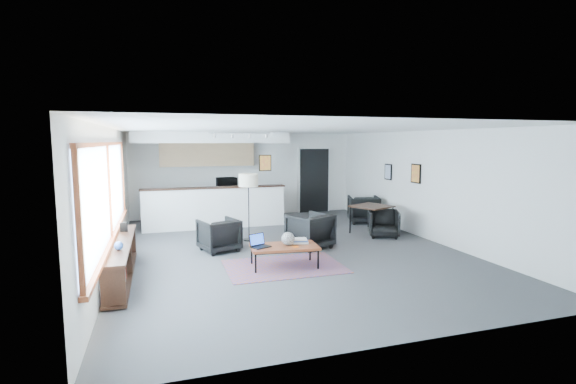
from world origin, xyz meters
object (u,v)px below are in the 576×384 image
object	(u,v)px
microwave	(227,182)
laptop	(259,243)
floor_lamp	(248,183)
armchair_left	(219,233)
dining_chair_far	(364,210)
dining_chair_near	(383,224)
book_stack	(300,241)
dining_table	(372,208)
coffee_table	(284,247)
armchair_right	(310,229)
ceramic_pot	(288,239)

from	to	relation	value
microwave	laptop	bearing A→B (deg)	-100.63
floor_lamp	microwave	size ratio (longest dim) A/B	2.79
armchair_left	dining_chair_far	size ratio (longest dim) A/B	1.05
dining_chair_near	dining_chair_far	size ratio (longest dim) A/B	0.85
book_stack	floor_lamp	xyz separation A→B (m)	(-0.53, 2.18, 0.93)
dining_chair_far	dining_table	bearing A→B (deg)	88.53
book_stack	dining_chair_near	bearing A→B (deg)	29.75
dining_table	floor_lamp	bearing A→B (deg)	176.20
book_stack	dining_table	bearing A→B (deg)	37.14
dining_table	microwave	distance (m)	4.59
coffee_table	armchair_right	world-z (taller)	armchair_right
book_stack	dining_chair_far	bearing A→B (deg)	47.09
armchair_right	microwave	size ratio (longest dim) A/B	1.49
armchair_left	dining_table	bearing A→B (deg)	170.62
dining_table	microwave	xyz separation A→B (m)	(-3.17, 3.29, 0.46)
dining_chair_near	floor_lamp	bearing A→B (deg)	-167.54
dining_table	dining_chair_far	world-z (taller)	dining_chair_far
floor_lamp	dining_chair_far	xyz separation A→B (m)	(3.63, 1.14, -1.01)
book_stack	armchair_left	distance (m)	1.96
armchair_left	dining_chair_far	xyz separation A→B (m)	(4.45, 1.92, -0.02)
armchair_left	dining_chair_near	size ratio (longest dim) A/B	1.24
book_stack	dining_chair_far	xyz separation A→B (m)	(3.09, 3.33, -0.09)
coffee_table	ceramic_pot	size ratio (longest dim) A/B	5.25
laptop	armchair_right	world-z (taller)	armchair_right
ceramic_pot	dining_chair_far	size ratio (longest dim) A/B	0.34
ceramic_pot	coffee_table	bearing A→B (deg)	-179.45
book_stack	microwave	world-z (taller)	microwave
floor_lamp	laptop	bearing A→B (deg)	-97.38
book_stack	ceramic_pot	bearing A→B (deg)	-160.79
coffee_table	ceramic_pot	world-z (taller)	ceramic_pot
dining_chair_near	dining_chair_far	world-z (taller)	dining_chair_far
dining_table	dining_chair_far	xyz separation A→B (m)	(0.48, 1.35, -0.29)
dining_chair_near	dining_chair_far	distance (m)	1.82
dining_chair_near	dining_table	bearing A→B (deg)	127.09
coffee_table	laptop	bearing A→B (deg)	178.18
armchair_left	dining_table	world-z (taller)	armchair_left
coffee_table	floor_lamp	size ratio (longest dim) A/B	0.82
dining_chair_near	microwave	world-z (taller)	microwave
book_stack	dining_chair_near	xyz separation A→B (m)	(2.71, 1.55, -0.14)
laptop	floor_lamp	xyz separation A→B (m)	(0.29, 2.22, 0.90)
armchair_left	floor_lamp	xyz separation A→B (m)	(0.82, 0.77, 0.99)
armchair_left	armchair_right	distance (m)	1.98
ceramic_pot	book_stack	world-z (taller)	ceramic_pot
armchair_left	dining_chair_near	bearing A→B (deg)	164.47
ceramic_pot	microwave	xyz separation A→B (m)	(-0.29, 5.36, 0.59)
laptop	ceramic_pot	world-z (taller)	ceramic_pot
armchair_left	dining_chair_far	world-z (taller)	armchair_left
coffee_table	armchair_right	distance (m)	1.51
dining_table	armchair_right	bearing A→B (deg)	-155.99
coffee_table	dining_chair_far	world-z (taller)	dining_chair_far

